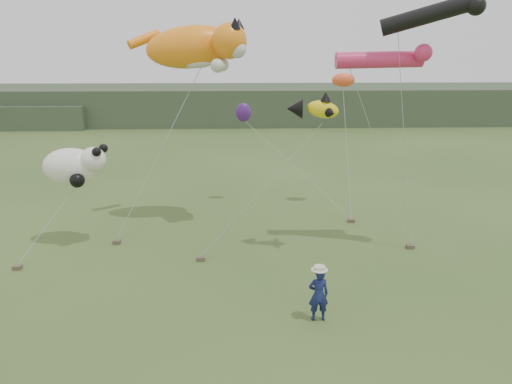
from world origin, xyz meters
TOP-DOWN VIEW (x-y plane):
  - ground at (0.00, 0.00)m, footprint 120.00×120.00m
  - headland at (-3.11, 44.69)m, footprint 90.00×13.00m
  - festival_attendant at (1.19, -0.12)m, footprint 0.67×0.45m
  - sandbag_anchors at (-1.87, 6.01)m, footprint 16.61×5.28m
  - cat_kite at (-3.05, 9.57)m, footprint 5.67×3.02m
  - fish_kite at (1.66, 5.56)m, footprint 2.17×1.43m
  - tube_kites at (5.54, 5.99)m, footprint 5.31×2.02m
  - panda_kite at (-8.41, 6.88)m, footprint 2.82×1.82m
  - misc_kites at (1.90, 12.41)m, footprint 6.25×1.45m

SIDE VIEW (x-z plane):
  - ground at x=0.00m, z-range 0.00..0.00m
  - sandbag_anchors at x=-1.87m, z-range 0.00..0.17m
  - festival_attendant at x=1.19m, z-range 0.00..1.79m
  - headland at x=-3.11m, z-range -0.08..3.92m
  - panda_kite at x=-8.41m, z-range 2.66..4.42m
  - misc_kites at x=1.90m, z-range 4.72..7.36m
  - fish_kite at x=1.66m, z-range 5.55..6.68m
  - cat_kite at x=-3.05m, z-range 7.26..9.73m
  - tube_kites at x=5.54m, z-range 7.44..10.30m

